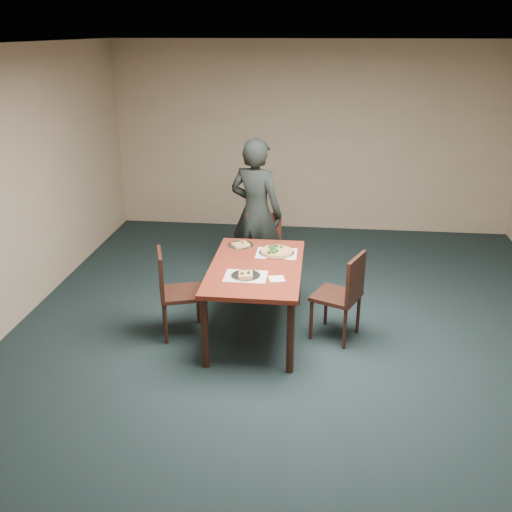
# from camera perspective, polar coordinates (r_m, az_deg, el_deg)

# --- Properties ---
(ground) EXTENTS (8.00, 8.00, 0.00)m
(ground) POSITION_cam_1_polar(r_m,az_deg,el_deg) (5.46, 4.17, -10.70)
(ground) COLOR black
(ground) RESTS_ON ground
(room_shell) EXTENTS (8.00, 8.00, 8.00)m
(room_shell) POSITION_cam_1_polar(r_m,az_deg,el_deg) (4.76, 4.74, 7.28)
(room_shell) COLOR tan
(room_shell) RESTS_ON ground
(dining_table) EXTENTS (0.90, 1.50, 0.75)m
(dining_table) POSITION_cam_1_polar(r_m,az_deg,el_deg) (5.67, 0.00, -1.80)
(dining_table) COLOR #5E1D12
(dining_table) RESTS_ON ground
(chair_far) EXTENTS (0.49, 0.49, 0.91)m
(chair_far) POSITION_cam_1_polar(r_m,az_deg,el_deg) (6.73, 0.85, 0.80)
(chair_far) COLOR black
(chair_far) RESTS_ON ground
(chair_left) EXTENTS (0.53, 0.53, 0.91)m
(chair_left) POSITION_cam_1_polar(r_m,az_deg,el_deg) (5.76, -8.28, -3.19)
(chair_left) COLOR black
(chair_left) RESTS_ON ground
(chair_right) EXTENTS (0.55, 0.55, 0.91)m
(chair_right) POSITION_cam_1_polar(r_m,az_deg,el_deg) (5.69, 8.77, -3.57)
(chair_right) COLOR black
(chair_right) RESTS_ON ground
(diner) EXTENTS (0.76, 0.62, 1.79)m
(diner) POSITION_cam_1_polar(r_m,az_deg,el_deg) (6.76, -0.00, 4.30)
(diner) COLOR black
(diner) RESTS_ON ground
(placemat_main) EXTENTS (0.42, 0.32, 0.00)m
(placemat_main) POSITION_cam_1_polar(r_m,az_deg,el_deg) (5.93, 2.07, 0.27)
(placemat_main) COLOR white
(placemat_main) RESTS_ON dining_table
(placemat_near) EXTENTS (0.40, 0.30, 0.00)m
(placemat_near) POSITION_cam_1_polar(r_m,az_deg,el_deg) (5.39, -1.04, -2.02)
(placemat_near) COLOR white
(placemat_near) RESTS_ON dining_table
(pizza_pan) EXTENTS (0.37, 0.37, 0.07)m
(pizza_pan) POSITION_cam_1_polar(r_m,az_deg,el_deg) (5.92, 2.04, 0.48)
(pizza_pan) COLOR silver
(pizza_pan) RESTS_ON dining_table
(slice_plate_near) EXTENTS (0.28, 0.28, 0.06)m
(slice_plate_near) POSITION_cam_1_polar(r_m,az_deg,el_deg) (5.38, -1.04, -1.90)
(slice_plate_near) COLOR silver
(slice_plate_near) RESTS_ON dining_table
(slice_plate_far) EXTENTS (0.28, 0.28, 0.05)m
(slice_plate_far) POSITION_cam_1_polar(r_m,az_deg,el_deg) (6.14, -1.57, 1.15)
(slice_plate_far) COLOR silver
(slice_plate_far) RESTS_ON dining_table
(napkin) EXTENTS (0.17, 0.17, 0.01)m
(napkin) POSITION_cam_1_polar(r_m,az_deg,el_deg) (5.33, 2.08, -2.29)
(napkin) COLOR white
(napkin) RESTS_ON dining_table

